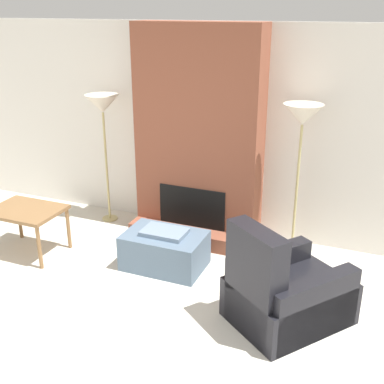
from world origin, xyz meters
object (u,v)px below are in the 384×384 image
at_px(floor_lamp_right, 302,120).
at_px(armchair, 283,295).
at_px(ottoman, 165,250).
at_px(side_table, 26,214).
at_px(floor_lamp_left, 103,108).

bearing_deg(floor_lamp_right, armchair, -82.67).
xyz_separation_m(ottoman, side_table, (-1.64, -0.30, 0.28)).
distance_m(armchair, floor_lamp_right, 1.93).
relative_size(floor_lamp_left, floor_lamp_right, 0.96).
height_order(side_table, floor_lamp_right, floor_lamp_right).
bearing_deg(side_table, floor_lamp_left, 72.41).
distance_m(floor_lamp_left, floor_lamp_right, 2.52).
bearing_deg(armchair, floor_lamp_right, -45.27).
xyz_separation_m(floor_lamp_left, floor_lamp_right, (2.52, 0.00, 0.06)).
xyz_separation_m(armchair, side_table, (-3.08, 0.22, 0.20)).
bearing_deg(floor_lamp_left, armchair, -27.38).
relative_size(ottoman, floor_lamp_left, 0.52).
height_order(armchair, floor_lamp_right, floor_lamp_right).
bearing_deg(floor_lamp_right, side_table, -157.77).
relative_size(ottoman, armchair, 0.68).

